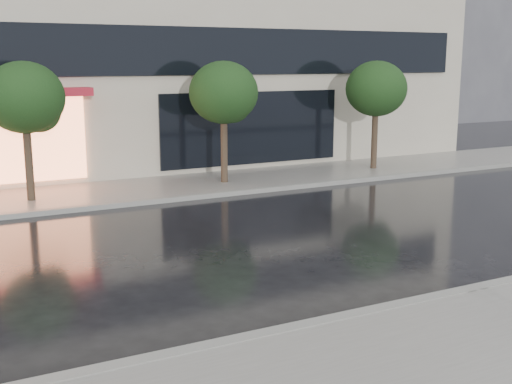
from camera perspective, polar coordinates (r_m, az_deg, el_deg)
ground at (r=10.99m, az=4.65°, el=-9.75°), size 120.00×120.00×0.00m
sidewalk_near at (r=8.63m, az=16.56°, el=-16.05°), size 60.00×4.50×0.12m
sidewalk_far at (r=20.08m, az=-10.93°, el=0.11°), size 60.00×3.50×0.12m
curb_near at (r=10.19m, az=7.68°, el=-11.16°), size 60.00×0.25×0.14m
curb_far at (r=18.43m, az=-9.39°, el=-0.83°), size 60.00×0.25×0.14m
bg_building_right at (r=48.47m, az=13.91°, el=16.06°), size 12.00×12.00×16.00m
tree_mid_west at (r=18.90m, az=-19.73°, el=7.70°), size 2.20×2.20×3.99m
tree_mid_east at (r=20.57m, az=-2.78°, el=8.62°), size 2.20×2.20×3.99m
tree_far_east at (r=23.69m, az=10.71°, el=8.84°), size 2.20×2.20×3.99m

